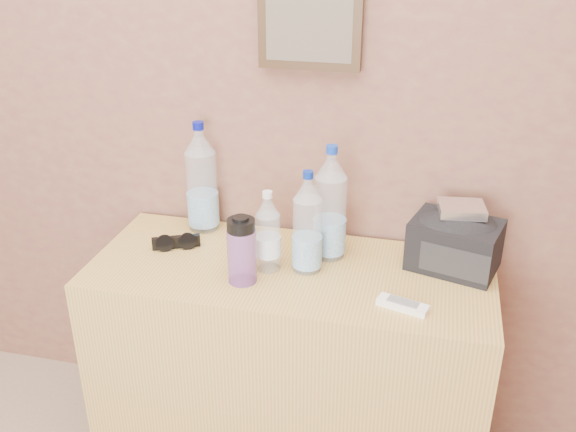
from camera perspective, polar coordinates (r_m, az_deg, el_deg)
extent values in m
plane|color=#8A6448|center=(1.99, -4.48, 15.48)|extent=(4.00, 0.00, 4.00)
cube|color=#B1854C|center=(2.11, 0.15, -13.36)|extent=(1.19, 0.49, 0.74)
cylinder|color=#D2E6FE|center=(2.08, -7.68, 2.90)|extent=(0.10, 0.10, 0.32)
cylinder|color=#08108D|center=(2.02, -8.00, 7.96)|extent=(0.04, 0.04, 0.02)
cylinder|color=silver|center=(1.90, 3.76, 0.61)|extent=(0.10, 0.10, 0.31)
cylinder|color=#1238B0|center=(1.83, 3.93, 5.92)|extent=(0.03, 0.03, 0.02)
cylinder|color=white|center=(1.83, 1.74, -1.05)|extent=(0.08, 0.08, 0.27)
cylinder|color=navy|center=(1.76, 1.80, 3.70)|extent=(0.03, 0.03, 0.02)
cylinder|color=silver|center=(1.85, -1.79, -1.79)|extent=(0.07, 0.07, 0.21)
cylinder|color=silver|center=(1.79, -1.84, 1.92)|extent=(0.03, 0.03, 0.02)
cylinder|color=purple|center=(1.80, -4.12, -3.56)|extent=(0.08, 0.08, 0.16)
cylinder|color=black|center=(1.75, -4.22, -0.68)|extent=(0.08, 0.08, 0.04)
cube|color=silver|center=(1.74, 10.15, -7.80)|extent=(0.14, 0.08, 0.02)
cube|color=silver|center=(1.90, 15.18, 0.61)|extent=(0.14, 0.12, 0.03)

